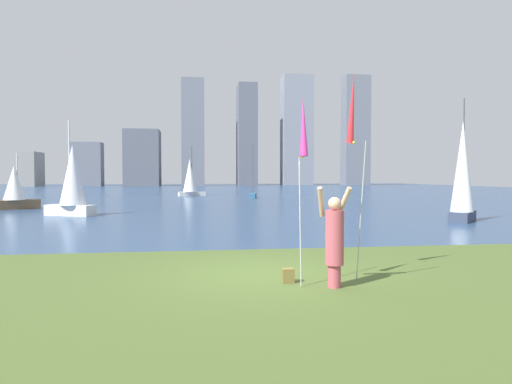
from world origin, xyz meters
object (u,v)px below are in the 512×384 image
Objects in this scene: kite_flag_left at (303,131)px; sailboat_1 at (15,189)px; person at (334,238)px; sailboat_2 at (72,181)px; bag at (288,276)px; sailboat_5 at (462,174)px; sailboat_3 at (190,177)px; kite_flag_right at (352,112)px; sailboat_4 at (253,195)px.

sailboat_1 is at bearing 121.33° from kite_flag_left.
kite_flag_left is (-0.63, -0.00, 2.10)m from person.
kite_flag_left is 0.71× the size of sailboat_2.
bag is (-0.19, 0.51, -2.93)m from kite_flag_left.
person is 27.23m from sailboat_1.
sailboat_5 reaches higher than sailboat_2.
sailboat_2 is at bearing -103.97° from sailboat_3.
kite_flag_left is 0.85× the size of kite_flag_right.
kite_flag_right is 15.10× the size of bag.
bag is at bearing 110.62° from kite_flag_left.
sailboat_1 is 7.60m from sailboat_2.
sailboat_2 is 25.34m from sailboat_3.
kite_flag_right is at bearing -84.41° from sailboat_3.
sailboat_2 is (5.11, -5.60, 0.53)m from sailboat_1.
sailboat_4 is (3.63, 36.62, -2.75)m from kite_flag_left.
sailboat_1 is 22.31m from sailboat_4.
sailboat_5 is at bearing -74.41° from sailboat_4.
sailboat_4 is at bearing 86.23° from kite_flag_right.
sailboat_3 reaches higher than sailboat_4.
kite_flag_right is 0.79× the size of sailboat_3.
person is 2.79m from kite_flag_right.
sailboat_4 is (12.50, 19.24, -1.59)m from sailboat_2.
bag is 41.58m from sailboat_3.
bag is at bearing 156.86° from person.
person is at bearing -31.47° from bag.
sailboat_5 is at bearing -66.26° from sailboat_3.
kite_flag_right is at bearing 59.58° from person.
kite_flag_left is 12.85× the size of bag.
sailboat_5 is (7.01, -25.11, 1.96)m from sailboat_4.
kite_flag_right is at bearing -55.48° from sailboat_1.
sailboat_4 is at bearing 56.99° from sailboat_2.
sailboat_3 is (-2.76, 41.96, -0.99)m from kite_flag_left.
sailboat_5 is at bearing 48.85° from kite_flag_right.
person is 36.74m from sailboat_4.
kite_flag_right is at bearing -131.15° from sailboat_5.
sailboat_3 is 8.51m from sailboat_4.
kite_flag_left reaches higher than bag.
sailboat_4 is (6.39, -5.34, -1.76)m from sailboat_3.
bag is at bearing -62.77° from sailboat_2.
kite_flag_left reaches higher than person.
kite_flag_right reaches higher than person.
bag is 19.05m from sailboat_2.
sailboat_2 is 0.89× the size of sailboat_5.
person is 0.34× the size of sailboat_5.
sailboat_1 is at bearing 130.80° from person.
sailboat_4 reaches higher than kite_flag_right.
sailboat_4 reaches higher than sailboat_1.
sailboat_4 is 0.91× the size of sailboat_5.
kite_flag_right is 14.29m from sailboat_5.
sailboat_2 is (-9.51, 17.37, 0.93)m from person.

